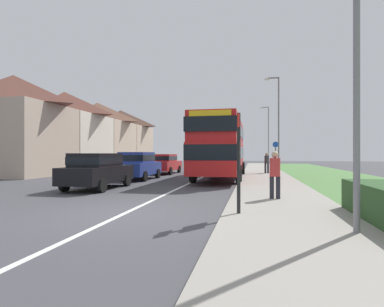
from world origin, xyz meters
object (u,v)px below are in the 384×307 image
pedestrian_walking_away (267,162)px  street_lamp_far (268,132)px  double_decker_bus (221,145)px  parked_car_red (164,163)px  parked_car_black (97,169)px  street_lamp_near (351,13)px  parked_car_blue (138,165)px  bus_stop_sign (239,156)px  cycle_route_sign (276,156)px  pedestrian_at_stop (275,173)px  street_lamp_mid (277,118)px

pedestrian_walking_away → street_lamp_far: 18.70m
double_decker_bus → parked_car_red: (-4.95, 3.93, -1.28)m
parked_car_black → parked_car_red: size_ratio=0.91×
street_lamp_near → parked_car_blue: bearing=127.8°
parked_car_black → street_lamp_far: (8.88, 29.35, 3.64)m
bus_stop_sign → cycle_route_sign: bus_stop_sign is taller
pedestrian_at_stop → street_lamp_mid: bearing=85.2°
parked_car_black → street_lamp_mid: street_lamp_mid is taller
double_decker_bus → street_lamp_near: street_lamp_near is taller
parked_car_red → pedestrian_walking_away: pedestrian_walking_away is taller
parked_car_black → bus_stop_sign: bus_stop_sign is taller
pedestrian_walking_away → street_lamp_mid: street_lamp_mid is taller
cycle_route_sign → pedestrian_at_stop: bearing=-94.2°
double_decker_bus → street_lamp_far: bearing=80.1°
double_decker_bus → street_lamp_mid: (3.90, 5.70, 2.25)m
parked_car_black → pedestrian_walking_away: 13.57m
double_decker_bus → street_lamp_mid: size_ratio=1.32×
parked_car_blue → street_lamp_near: size_ratio=0.53×
parked_car_blue → bus_stop_sign: bus_stop_sign is taller
pedestrian_at_stop → cycle_route_sign: 13.78m
pedestrian_at_stop → bus_stop_sign: (-1.05, -2.63, 0.56)m
bus_stop_sign → street_lamp_near: (2.14, -1.39, 2.69)m
parked_car_black → bus_stop_sign: (6.54, -4.91, 0.65)m
double_decker_bus → parked_car_blue: 5.35m
parked_car_blue → bus_stop_sign: 11.87m
bus_stop_sign → street_lamp_near: 3.71m
cycle_route_sign → street_lamp_far: 18.17m
bus_stop_sign → street_lamp_mid: size_ratio=0.34×
parked_car_black → bus_stop_sign: size_ratio=1.55×
parked_car_red → bus_stop_sign: 16.76m
parked_car_red → pedestrian_walking_away: bearing=3.8°
street_lamp_far → street_lamp_near: bearing=-90.3°
bus_stop_sign → pedestrian_at_stop: bearing=68.2°
cycle_route_sign → street_lamp_mid: 3.08m
parked_car_black → street_lamp_near: size_ratio=0.55×
pedestrian_at_stop → cycle_route_sign: (1.02, 13.74, 0.45)m
pedestrian_walking_away → street_lamp_mid: size_ratio=0.22×
double_decker_bus → street_lamp_far: (3.97, 22.80, 2.38)m
parked_car_black → cycle_route_sign: size_ratio=1.60×
street_lamp_near → street_lamp_far: street_lamp_far is taller
cycle_route_sign → parked_car_blue: bearing=-143.0°
pedestrian_walking_away → cycle_route_sign: 0.93m
parked_car_red → street_lamp_mid: 9.68m
pedestrian_walking_away → bus_stop_sign: bus_stop_sign is taller
pedestrian_at_stop → pedestrian_walking_away: (0.34, 13.29, 0.00)m
double_decker_bus → street_lamp_mid: bearing=55.7°
street_lamp_near → street_lamp_mid: street_lamp_mid is taller
parked_car_blue → cycle_route_sign: bearing=37.0°
double_decker_bus → bus_stop_sign: double_decker_bus is taller
double_decker_bus → parked_car_black: 8.29m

